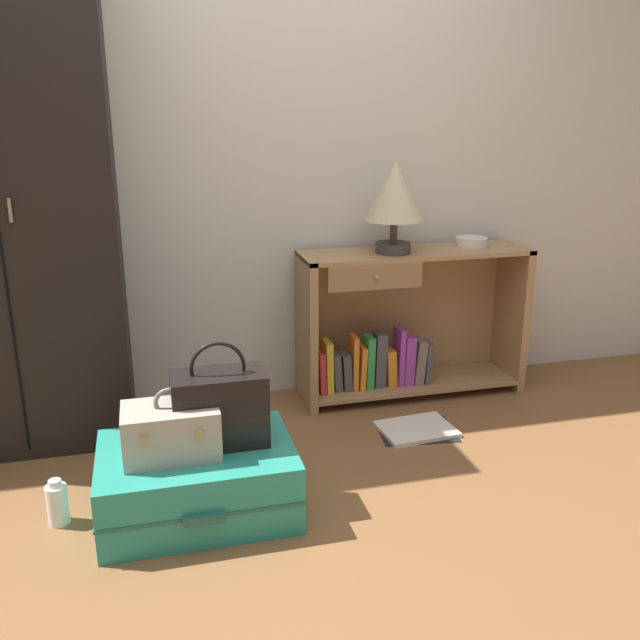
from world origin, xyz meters
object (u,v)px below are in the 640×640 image
suitcase_large (198,480)px  bottle (57,504)px  handbag (220,407)px  train_case (171,431)px  bowl (472,242)px  bookshelf (402,327)px  table_lamp (395,194)px  open_book_on_floor (416,429)px  wardrobe (6,203)px

suitcase_large → bottle: (-0.49, 0.05, -0.05)m
handbag → train_case: bearing=-165.3°
suitcase_large → bowl: bearing=30.5°
bookshelf → handbag: bearing=-140.7°
suitcase_large → handbag: bearing=14.1°
bookshelf → table_lamp: 0.68m
suitcase_large → train_case: bearing=-164.5°
train_case → open_book_on_floor: 1.23m
wardrobe → bowl: (2.13, 0.08, -0.28)m
open_book_on_floor → bottle: bearing=-166.7°
bowl → open_book_on_floor: bearing=-134.4°
table_lamp → train_case: size_ratio=1.33×
train_case → handbag: bearing=14.7°
bowl → train_case: size_ratio=0.48×
table_lamp → bottle: table_lamp is taller
table_lamp → bottle: size_ratio=2.53×
suitcase_large → handbag: handbag is taller
bowl → bottle: (-1.97, -0.82, -0.69)m
wardrobe → train_case: wardrobe is taller
wardrobe → handbag: (0.75, -0.76, -0.66)m
wardrobe → train_case: size_ratio=6.38×
bowl → handbag: bowl is taller
bowl → suitcase_large: size_ratio=0.23×
train_case → bowl: bearing=29.8°
suitcase_large → open_book_on_floor: suitcase_large is taller
handbag → table_lamp: bearing=40.1°
bookshelf → table_lamp: table_lamp is taller
wardrobe → open_book_on_floor: 2.01m
table_lamp → train_case: table_lamp is taller
wardrobe → bottle: size_ratio=12.18×
handbag → bookshelf: bearing=39.3°
table_lamp → bottle: 1.95m
open_book_on_floor → bookshelf: bearing=78.4°
bottle → open_book_on_floor: bottle is taller
open_book_on_floor → wardrobe: bearing=167.2°
table_lamp → suitcase_large: (-1.03, -0.82, -0.90)m
suitcase_large → open_book_on_floor: size_ratio=1.86×
handbag → bowl: bearing=31.5°
open_book_on_floor → bowl: bearing=45.6°
suitcase_large → table_lamp: bearing=38.3°
suitcase_large → bottle: size_ratio=4.06×
bookshelf → train_case: bookshelf is taller
suitcase_large → train_case: train_case is taller
bookshelf → bowl: bowl is taller
table_lamp → open_book_on_floor: table_lamp is taller
table_lamp → handbag: size_ratio=1.12×
train_case → suitcase_large: bearing=15.5°
train_case → open_book_on_floor: (1.10, 0.43, -0.34)m
table_lamp → suitcase_large: table_lamp is taller
bowl → handbag: bearing=-148.5°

